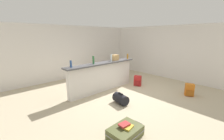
{
  "coord_description": "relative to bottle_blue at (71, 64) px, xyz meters",
  "views": [
    {
      "loc": [
        -3.72,
        -3.5,
        2.05
      ],
      "look_at": [
        0.13,
        0.65,
        0.7
      ],
      "focal_mm": 23.49,
      "sensor_mm": 36.0,
      "label": 1
    }
  ],
  "objects": [
    {
      "name": "ground_plane",
      "position": [
        1.64,
        -0.62,
        -1.21
      ],
      "size": [
        13.0,
        13.0,
        0.05
      ],
      "primitive_type": "cube",
      "color": "#BCAD8E"
    },
    {
      "name": "wall_back",
      "position": [
        1.64,
        2.43,
        0.06
      ],
      "size": [
        6.6,
        0.1,
        2.5
      ],
      "primitive_type": "cube",
      "color": "silver",
      "rests_on": "ground_plane"
    },
    {
      "name": "wall_right",
      "position": [
        4.69,
        -0.32,
        0.06
      ],
      "size": [
        0.1,
        6.0,
        2.5
      ],
      "primitive_type": "cube",
      "color": "silver",
      "rests_on": "ground_plane"
    },
    {
      "name": "partition_half_wall",
      "position": [
        1.24,
        -0.03,
        -0.67
      ],
      "size": [
        2.8,
        0.2,
        1.03
      ],
      "primitive_type": "cube",
      "color": "silver",
      "rests_on": "ground_plane"
    },
    {
      "name": "bar_countertop",
      "position": [
        1.24,
        -0.03,
        -0.13
      ],
      "size": [
        2.96,
        0.4,
        0.05
      ],
      "primitive_type": "cube",
      "color": "#4C4C51",
      "rests_on": "partition_half_wall"
    },
    {
      "name": "bottle_blue",
      "position": [
        0.0,
        0.0,
        0.0
      ],
      "size": [
        0.06,
        0.06,
        0.21
      ],
      "primitive_type": "cylinder",
      "color": "#284C89",
      "rests_on": "bar_countertop"
    },
    {
      "name": "bottle_green",
      "position": [
        0.84,
        -0.01,
        0.03
      ],
      "size": [
        0.07,
        0.07,
        0.27
      ],
      "primitive_type": "cylinder",
      "color": "#2D6B38",
      "rests_on": "bar_countertop"
    },
    {
      "name": "bottle_clear",
      "position": [
        1.65,
        -0.06,
        0.03
      ],
      "size": [
        0.06,
        0.06,
        0.27
      ],
      "primitive_type": "cylinder",
      "color": "silver",
      "rests_on": "bar_countertop"
    },
    {
      "name": "bottle_amber",
      "position": [
        2.52,
        -0.11,
        0.0
      ],
      "size": [
        0.07,
        0.07,
        0.22
      ],
      "primitive_type": "cylinder",
      "color": "#9E661E",
      "rests_on": "bar_countertop"
    },
    {
      "name": "grocery_bag",
      "position": [
        1.91,
        0.01,
        0.0
      ],
      "size": [
        0.26,
        0.18,
        0.22
      ],
      "primitive_type": "cube",
      "color": "tan",
      "rests_on": "bar_countertop"
    },
    {
      "name": "dining_table",
      "position": [
        2.93,
        1.12,
        -0.54
      ],
      "size": [
        1.1,
        0.8,
        0.74
      ],
      "color": "#4C331E",
      "rests_on": "ground_plane"
    },
    {
      "name": "dining_chair_near_partition",
      "position": [
        2.87,
        0.54,
        -0.67
      ],
      "size": [
        0.47,
        0.47,
        0.93
      ],
      "color": "#4C331E",
      "rests_on": "ground_plane"
    },
    {
      "name": "suitcase_flat_olive",
      "position": [
        -0.1,
        -2.37,
        -1.08
      ],
      "size": [
        0.84,
        0.52,
        0.22
      ],
      "color": "#51562D",
      "rests_on": "ground_plane"
    },
    {
      "name": "backpack_orange",
      "position": [
        3.12,
        -2.45,
        -0.98
      ],
      "size": [
        0.32,
        0.33,
        0.42
      ],
      "color": "orange",
      "rests_on": "ground_plane"
    },
    {
      "name": "duffel_bag_black",
      "position": [
        0.94,
        -1.24,
        -1.03
      ],
      "size": [
        0.37,
        0.52,
        0.34
      ],
      "color": "black",
      "rests_on": "ground_plane"
    },
    {
      "name": "backpack_red",
      "position": [
        2.64,
        -0.59,
        -0.98
      ],
      "size": [
        0.31,
        0.33,
        0.42
      ],
      "color": "red",
      "rests_on": "ground_plane"
    },
    {
      "name": "book_stack",
      "position": [
        -0.08,
        -2.37,
        -0.93
      ],
      "size": [
        0.27,
        0.27,
        0.07
      ],
      "color": "gold",
      "rests_on": "suitcase_flat_olive"
    }
  ]
}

